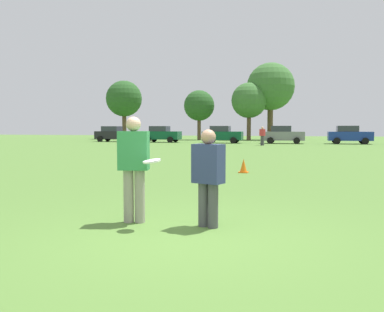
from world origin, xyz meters
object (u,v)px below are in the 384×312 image
Objects in this scene: frisbee at (152,161)px; parked_car_near_left at (113,134)px; traffic_cone at (244,166)px; parked_car_center at (222,134)px; parked_car_near_right at (349,135)px; player_defender at (208,173)px; parked_car_mid_left at (161,134)px; parked_car_mid_right at (283,135)px; player_thrower at (134,163)px; bystander_sideline_watcher at (262,135)px.

parked_car_near_left reaches higher than frisbee.
parked_car_center is (-7.30, 28.02, 0.69)m from traffic_cone.
parked_car_center is at bearing -174.16° from parked_car_near_right.
player_defender is 7.78m from traffic_cone.
parked_car_mid_right is at bearing 0.59° from parked_car_mid_left.
frisbee is 37.73m from parked_car_near_right.
parked_car_mid_right is (-0.96, 28.49, 0.69)m from traffic_cone.
bystander_sideline_watcher reaches higher than player_thrower.
parked_car_mid_left is 1.00× the size of parked_car_mid_right.
frisbee is at bearing -85.56° from bystander_sideline_watcher.
frisbee is 39.12m from parked_car_mid_left.
parked_car_center reaches higher than traffic_cone.
player_defender is at bearing -97.12° from parked_car_near_right.
parked_car_near_left is (-20.29, 36.52, -0.03)m from player_thrower.
bystander_sideline_watcher is (-1.42, -5.49, 0.05)m from parked_car_mid_right.
parked_car_mid_left is 2.48× the size of bystander_sideline_watcher.
player_defender is 0.35× the size of parked_car_mid_right.
frisbee is 0.06× the size of parked_car_center.
parked_car_mid_left is at bearing -177.20° from parked_car_near_right.
traffic_cone is 0.11× the size of parked_car_near_right.
parked_car_mid_right is 6.47m from parked_car_near_right.
player_thrower is 7.82m from traffic_cone.
player_defender is at bearing -77.19° from parked_car_center.
traffic_cone is at bearing -100.54° from parked_car_near_right.
bystander_sideline_watcher is (12.03, -5.35, 0.05)m from parked_car_mid_left.
parked_car_near_left and parked_car_near_right have the same top height.
parked_car_center reaches higher than bystander_sideline_watcher.
player_thrower is 0.98× the size of bystander_sideline_watcher.
traffic_cone is at bearing 96.13° from player_defender.
parked_car_near_right is at bearing 81.06° from player_thrower.
frisbee is (-0.80, -0.30, 0.19)m from player_defender.
player_thrower is 0.40× the size of parked_car_mid_right.
parked_car_near_left is (-21.50, 36.46, 0.09)m from player_defender.
parked_car_center is (-6.91, 35.80, -0.03)m from player_thrower.
parked_car_near_right reaches higher than traffic_cone.
player_defender is 36.25m from parked_car_mid_right.
parked_car_near_right is at bearing 7.40° from parked_car_mid_right.
player_defender is at bearing -84.04° from bystander_sideline_watcher.
player_thrower reaches higher than frisbee.
parked_car_mid_left is at bearing 156.01° from bystander_sideline_watcher.
parked_car_center is at bearing 100.93° from player_thrower.
parked_car_center is at bearing 104.60° from traffic_cone.
parked_car_near_left is at bearing 176.37° from parked_car_mid_left.
parked_car_near_right reaches higher than bystander_sideline_watcher.
parked_car_center and parked_car_near_right have the same top height.
parked_car_mid_right is (-0.58, 36.27, -0.03)m from player_thrower.
parked_car_near_left reaches higher than traffic_cone.
parked_car_mid_right is at bearing 90.91° from player_thrower.
parked_car_mid_left and parked_car_mid_right have the same top height.
parked_car_center is 7.03m from bystander_sideline_watcher.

